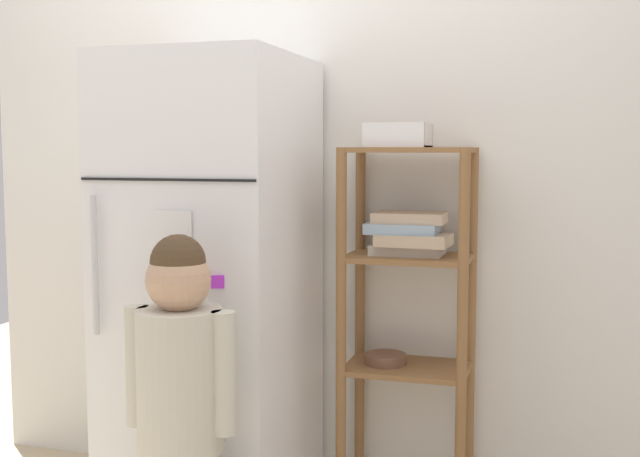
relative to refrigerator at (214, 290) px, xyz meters
The scene contains 5 objects.
kitchen_wall_back 0.48m from the refrigerator, 63.75° to the left, with size 2.64×0.03×2.12m, color silver.
refrigerator is the anchor object (origin of this frame).
child_standing 0.55m from the refrigerator, 76.61° to the right, with size 0.34×0.25×1.06m.
pantry_shelf_unit 0.68m from the refrigerator, 15.92° to the left, with size 0.45×0.31×1.31m.
fruit_bin 0.84m from the refrigerator, 15.05° to the left, with size 0.21×0.19×0.09m.
Camera 1 is at (0.96, -2.51, 1.30)m, focal length 44.64 mm.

